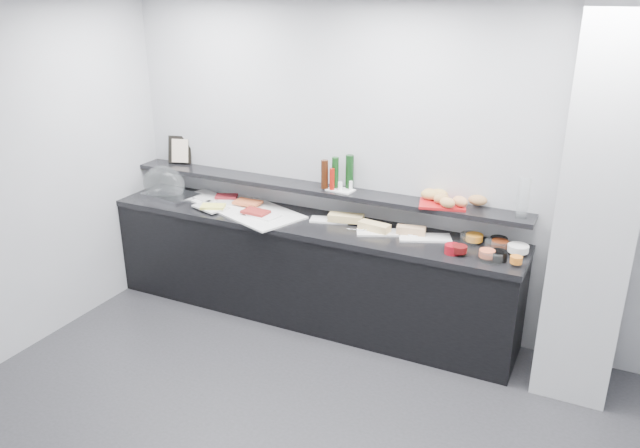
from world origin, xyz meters
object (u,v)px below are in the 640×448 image
at_px(sandwich_plate_mid, 378,233).
at_px(carafe, 523,198).
at_px(cloche_base, 171,196).
at_px(framed_print, 180,150).
at_px(bread_tray, 443,204).
at_px(condiment_tray, 340,190).

bearing_deg(sandwich_plate_mid, carafe, -15.28).
distance_m(cloche_base, framed_print, 0.47).
bearing_deg(bread_tray, carafe, -14.85).
xyz_separation_m(cloche_base, condiment_tray, (1.64, 0.18, 0.24)).
height_order(sandwich_plate_mid, bread_tray, bread_tray).
xyz_separation_m(sandwich_plate_mid, framed_print, (-2.14, 0.28, 0.37)).
bearing_deg(bread_tray, cloche_base, 169.87).
bearing_deg(carafe, framed_print, 178.06).
xyz_separation_m(condiment_tray, bread_tray, (0.86, 0.01, 0.00)).
distance_m(cloche_base, sandwich_plate_mid, 2.05).
distance_m(condiment_tray, carafe, 1.46).
relative_size(cloche_base, framed_print, 1.85).
height_order(sandwich_plate_mid, framed_print, framed_print).
xyz_separation_m(sandwich_plate_mid, carafe, (1.05, 0.17, 0.39)).
distance_m(sandwich_plate_mid, condiment_tray, 0.51).
bearing_deg(condiment_tray, bread_tray, 7.75).
height_order(condiment_tray, carafe, carafe).
xyz_separation_m(cloche_base, carafe, (3.10, 0.18, 0.38)).
bearing_deg(cloche_base, bread_tray, 13.92).
relative_size(cloche_base, sandwich_plate_mid, 1.41).
distance_m(framed_print, condiment_tray, 1.73).
bearing_deg(framed_print, cloche_base, -88.49).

